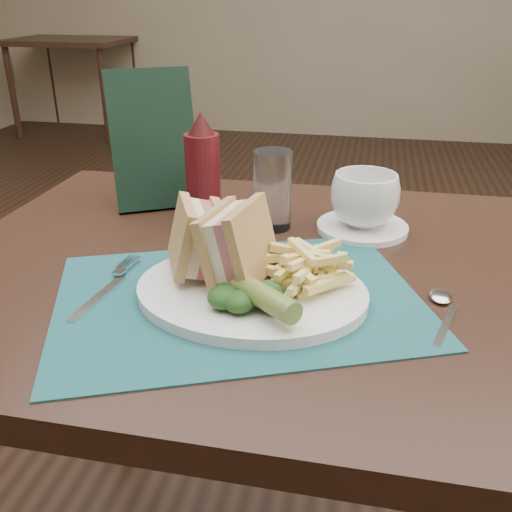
{
  "coord_description": "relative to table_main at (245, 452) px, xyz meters",
  "views": [
    {
      "loc": [
        0.17,
        -1.24,
        1.12
      ],
      "look_at": [
        0.04,
        -0.58,
        0.8
      ],
      "focal_mm": 40.0,
      "sensor_mm": 36.0,
      "label": 1
    }
  ],
  "objects": [
    {
      "name": "table_bg_left",
      "position": [
        -2.25,
        3.71,
        0.0
      ],
      "size": [
        0.9,
        0.75,
        0.75
      ],
      "primitive_type": null,
      "color": "black",
      "rests_on": "ground"
    },
    {
      "name": "fork",
      "position": [
        -0.16,
        -0.12,
        0.38
      ],
      "size": [
        0.05,
        0.17,
        0.01
      ],
      "primitive_type": null,
      "rotation": [
        0.0,
        0.0,
        -0.12
      ],
      "color": "silver",
      "rests_on": "placemat"
    },
    {
      "name": "sandwich_half_a",
      "position": [
        -0.06,
        -0.09,
        0.44
      ],
      "size": [
        0.11,
        0.12,
        0.1
      ],
      "primitive_type": null,
      "rotation": [
        0.0,
        0.24,
        0.43
      ],
      "color": "tan",
      "rests_on": "plate"
    },
    {
      "name": "floor",
      "position": [
        0.0,
        0.5,
        -0.38
      ],
      "size": [
        7.0,
        7.0,
        0.0
      ],
      "primitive_type": "plane",
      "color": "black",
      "rests_on": "ground"
    },
    {
      "name": "drinking_glass",
      "position": [
        0.02,
        0.14,
        0.44
      ],
      "size": [
        0.08,
        0.08,
        0.13
      ],
      "primitive_type": "cylinder",
      "rotation": [
        0.0,
        0.0,
        0.3
      ],
      "color": "white",
      "rests_on": "table_main"
    },
    {
      "name": "ketchup_bottle",
      "position": [
        -0.1,
        0.14,
        0.47
      ],
      "size": [
        0.07,
        0.07,
        0.19
      ],
      "primitive_type": null,
      "rotation": [
        0.0,
        0.0,
        0.24
      ],
      "color": "#4F0D13",
      "rests_on": "table_main"
    },
    {
      "name": "wall_back",
      "position": [
        0.0,
        4.0,
        -0.38
      ],
      "size": [
        6.0,
        0.0,
        6.0
      ],
      "primitive_type": "plane",
      "rotation": [
        1.57,
        0.0,
        0.0
      ],
      "color": "gray",
      "rests_on": "ground"
    },
    {
      "name": "plate",
      "position": [
        0.04,
        -0.11,
        0.38
      ],
      "size": [
        0.31,
        0.25,
        0.01
      ],
      "primitive_type": null,
      "rotation": [
        0.0,
        0.0,
        -0.03
      ],
      "color": "white",
      "rests_on": "placemat"
    },
    {
      "name": "spoon",
      "position": [
        0.28,
        -0.11,
        0.38
      ],
      "size": [
        0.07,
        0.15,
        0.01
      ],
      "primitive_type": null,
      "rotation": [
        0.0,
        0.0,
        -0.29
      ],
      "color": "silver",
      "rests_on": "table_main"
    },
    {
      "name": "pickle_spear",
      "position": [
        0.06,
        -0.17,
        0.41
      ],
      "size": [
        0.11,
        0.1,
        0.03
      ],
      "primitive_type": "cylinder",
      "rotation": [
        1.54,
        0.0,
        0.86
      ],
      "color": "#5A6F2A",
      "rests_on": "plate"
    },
    {
      "name": "saucer",
      "position": [
        0.17,
        0.15,
        0.38
      ],
      "size": [
        0.2,
        0.2,
        0.01
      ],
      "primitive_type": "cylinder",
      "rotation": [
        0.0,
        0.0,
        0.42
      ],
      "color": "white",
      "rests_on": "table_main"
    },
    {
      "name": "check_presenter",
      "position": [
        -0.21,
        0.21,
        0.49
      ],
      "size": [
        0.18,
        0.15,
        0.24
      ],
      "primitive_type": "cube",
      "rotation": [
        -0.31,
        0.0,
        0.5
      ],
      "color": "black",
      "rests_on": "table_main"
    },
    {
      "name": "fries_pile",
      "position": [
        0.1,
        -0.1,
        0.42
      ],
      "size": [
        0.18,
        0.2,
        0.06
      ],
      "primitive_type": null,
      "color": "#F3DD79",
      "rests_on": "plate"
    },
    {
      "name": "kale_garnish",
      "position": [
        0.04,
        -0.16,
        0.41
      ],
      "size": [
        0.11,
        0.08,
        0.03
      ],
      "primitive_type": null,
      "color": "#193914",
      "rests_on": "plate"
    },
    {
      "name": "sandwich_half_b",
      "position": [
        -0.0,
        -0.09,
        0.45
      ],
      "size": [
        0.1,
        0.12,
        0.11
      ],
      "primitive_type": null,
      "rotation": [
        0.0,
        -0.24,
        -0.18
      ],
      "color": "tan",
      "rests_on": "plate"
    },
    {
      "name": "coffee_cup",
      "position": [
        0.17,
        0.15,
        0.43
      ],
      "size": [
        0.15,
        0.15,
        0.09
      ],
      "primitive_type": "imported",
      "rotation": [
        0.0,
        0.0,
        0.62
      ],
      "color": "white",
      "rests_on": "saucer"
    },
    {
      "name": "table_main",
      "position": [
        0.0,
        0.0,
        0.0
      ],
      "size": [
        0.9,
        0.75,
        0.75
      ],
      "primitive_type": null,
      "color": "black",
      "rests_on": "ground"
    },
    {
      "name": "placemat",
      "position": [
        0.02,
        -0.12,
        0.38
      ],
      "size": [
        0.55,
        0.48,
        0.0
      ],
      "primitive_type": "cube",
      "rotation": [
        0.0,
        0.0,
        0.39
      ],
      "color": "#1A4F54",
      "rests_on": "table_main"
    }
  ]
}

